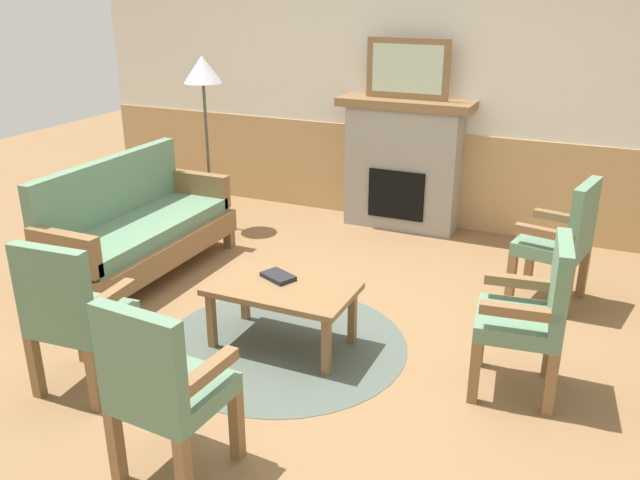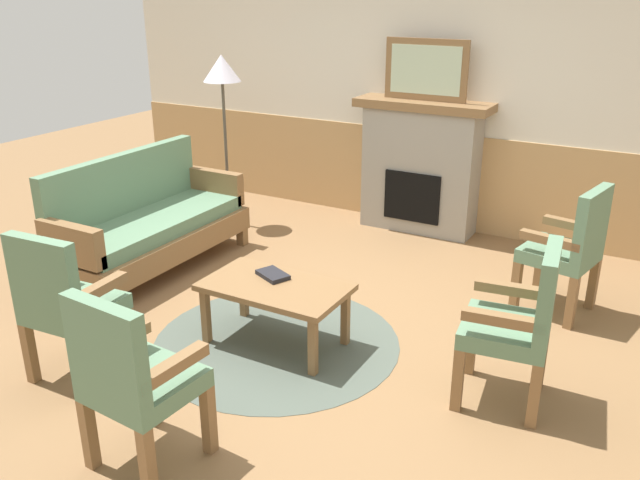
% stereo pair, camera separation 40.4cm
% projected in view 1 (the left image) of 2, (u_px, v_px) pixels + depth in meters
% --- Properties ---
extents(ground_plane, '(14.00, 14.00, 0.00)m').
position_uv_depth(ground_plane, '(300.00, 327.00, 4.75)').
color(ground_plane, olive).
extents(wall_back, '(7.20, 0.14, 2.70)m').
position_uv_depth(wall_back, '(414.00, 92.00, 6.48)').
color(wall_back, silver).
rests_on(wall_back, ground_plane).
extents(fireplace, '(1.30, 0.44, 1.28)m').
position_uv_depth(fireplace, '(403.00, 163.00, 6.51)').
color(fireplace, gray).
rests_on(fireplace, ground_plane).
extents(framed_picture, '(0.80, 0.04, 0.56)m').
position_uv_depth(framed_picture, '(408.00, 69.00, 6.18)').
color(framed_picture, brown).
rests_on(framed_picture, fireplace).
extents(couch, '(0.70, 1.80, 0.98)m').
position_uv_depth(couch, '(137.00, 231.00, 5.47)').
color(couch, brown).
rests_on(couch, ground_plane).
extents(coffee_table, '(0.96, 0.56, 0.44)m').
position_uv_depth(coffee_table, '(282.00, 293.00, 4.39)').
color(coffee_table, brown).
rests_on(coffee_table, ground_plane).
extents(round_rug, '(1.69, 1.69, 0.01)m').
position_uv_depth(round_rug, '(283.00, 344.00, 4.53)').
color(round_rug, '#4C564C').
rests_on(round_rug, ground_plane).
extents(book_on_table, '(0.27, 0.23, 0.03)m').
position_uv_depth(book_on_table, '(278.00, 276.00, 4.48)').
color(book_on_table, black).
rests_on(book_on_table, coffee_table).
extents(armchair_near_fireplace, '(0.57, 0.57, 0.98)m').
position_uv_depth(armchair_near_fireplace, '(563.00, 237.00, 4.93)').
color(armchair_near_fireplace, brown).
rests_on(armchair_near_fireplace, ground_plane).
extents(armchair_by_window_left, '(0.54, 0.54, 0.98)m').
position_uv_depth(armchair_by_window_left, '(532.00, 310.00, 3.83)').
color(armchair_by_window_left, brown).
rests_on(armchair_by_window_left, ground_plane).
extents(armchair_front_left, '(0.51, 0.51, 0.98)m').
position_uv_depth(armchair_front_left, '(162.00, 384.00, 3.12)').
color(armchair_front_left, brown).
rests_on(armchair_front_left, ground_plane).
extents(armchair_front_center, '(0.51, 0.51, 0.98)m').
position_uv_depth(armchair_front_center, '(72.00, 310.00, 3.83)').
color(armchair_front_center, brown).
rests_on(armchair_front_center, ground_plane).
extents(floor_lamp_by_couch, '(0.36, 0.36, 1.68)m').
position_uv_depth(floor_lamp_by_couch, '(203.00, 81.00, 6.23)').
color(floor_lamp_by_couch, '#332D28').
rests_on(floor_lamp_by_couch, ground_plane).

